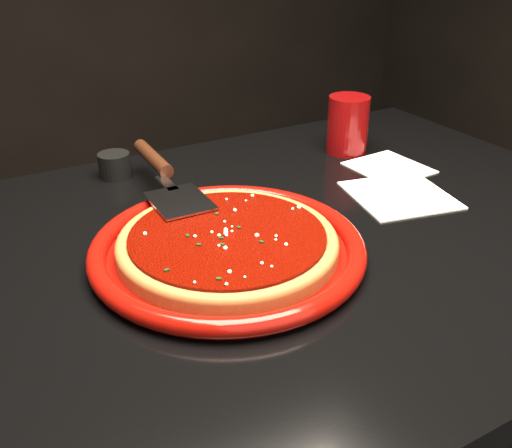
{
  "coord_description": "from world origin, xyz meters",
  "views": [
    {
      "loc": [
        -0.35,
        -0.61,
        1.15
      ],
      "look_at": [
        -0.0,
        0.01,
        0.77
      ],
      "focal_mm": 40.0,
      "sensor_mm": 36.0,
      "label": 1
    }
  ],
  "objects_px": {
    "cup": "(348,125)",
    "ramekin": "(115,165)",
    "plate": "(228,248)",
    "pizza_server": "(166,175)",
    "table": "(260,427)"
  },
  "relations": [
    {
      "from": "pizza_server",
      "to": "ramekin",
      "type": "bearing_deg",
      "value": 108.27
    },
    {
      "from": "pizza_server",
      "to": "cup",
      "type": "height_order",
      "value": "cup"
    },
    {
      "from": "pizza_server",
      "to": "cup",
      "type": "bearing_deg",
      "value": 7.24
    },
    {
      "from": "plate",
      "to": "cup",
      "type": "relative_size",
      "value": 3.38
    },
    {
      "from": "pizza_server",
      "to": "ramekin",
      "type": "xyz_separation_m",
      "value": [
        -0.04,
        0.14,
        -0.02
      ]
    },
    {
      "from": "cup",
      "to": "ramekin",
      "type": "distance_m",
      "value": 0.44
    },
    {
      "from": "table",
      "to": "cup",
      "type": "xyz_separation_m",
      "value": [
        0.32,
        0.22,
        0.43
      ]
    },
    {
      "from": "table",
      "to": "pizza_server",
      "type": "relative_size",
      "value": 3.57
    },
    {
      "from": "cup",
      "to": "ramekin",
      "type": "relative_size",
      "value": 1.96
    },
    {
      "from": "plate",
      "to": "ramekin",
      "type": "bearing_deg",
      "value": 97.98
    },
    {
      "from": "plate",
      "to": "ramekin",
      "type": "relative_size",
      "value": 6.63
    },
    {
      "from": "cup",
      "to": "ramekin",
      "type": "xyz_separation_m",
      "value": [
        -0.43,
        0.1,
        -0.03
      ]
    },
    {
      "from": "cup",
      "to": "plate",
      "type": "bearing_deg",
      "value": -147.82
    },
    {
      "from": "plate",
      "to": "pizza_server",
      "type": "relative_size",
      "value": 1.09
    },
    {
      "from": "cup",
      "to": "ramekin",
      "type": "height_order",
      "value": "cup"
    }
  ]
}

